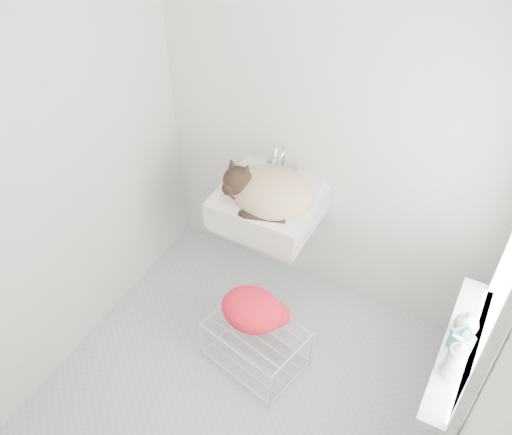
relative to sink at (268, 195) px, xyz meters
The scene contains 15 objects.
floor 1.16m from the sink, 70.14° to the right, with size 2.20×2.00×0.02m, color #A2A6AA.
back_wall 0.55m from the sink, 44.21° to the left, with size 2.20×0.02×2.50m, color silver.
right_wall 1.61m from the sink, 28.42° to the right, with size 0.02×2.00×2.50m, color silver.
left_wall 1.18m from the sink, 138.38° to the right, with size 0.02×2.00×2.50m, color silver.
window_glass 1.54m from the sink, 21.77° to the right, with size 0.01×0.80×1.00m, color white.
window_frame 1.53m from the sink, 21.99° to the right, with size 0.04×0.90×1.10m, color white.
windowsill 1.39m from the sink, 22.92° to the right, with size 0.16×0.88×0.04m, color white.
sink is the anchor object (origin of this frame).
faucet 0.23m from the sink, 90.00° to the left, with size 0.22×0.15×0.22m, color silver, non-canonical shape.
cat 0.05m from the sink, 61.44° to the right, with size 0.52×0.43×0.33m.
wire_rack 0.92m from the sink, 68.33° to the right, with size 0.54×0.38×0.33m, color silver.
towel 0.72m from the sink, 71.97° to the right, with size 0.39×0.27×0.16m, color red.
bottle_a 1.45m from the sink, 29.04° to the right, with size 0.08×0.08×0.21m, color silver.
bottle_b 1.39m from the sink, 23.97° to the right, with size 0.08×0.08×0.18m, color #327E75.
bottle_c 1.34m from the sink, 19.42° to the right, with size 0.11×0.11×0.15m, color silver.
Camera 1 is at (0.90, -1.56, 3.00)m, focal length 39.27 mm.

